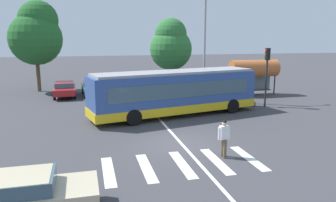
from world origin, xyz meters
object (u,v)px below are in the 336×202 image
parked_car_white (126,87)px  parked_car_blue (152,85)px  pedestrian_crossing_street (224,136)px  parked_car_teal (93,88)px  parked_car_black (181,85)px  twin_arm_street_lamp (205,29)px  parked_car_red (65,88)px  foreground_sedan (19,194)px  background_tree_right (171,45)px  city_transit_bus (175,93)px  traffic_light_far_corner (267,68)px  bus_stop_shelter (254,69)px  background_tree_left (36,33)px

parked_car_white → parked_car_blue: 2.59m
pedestrian_crossing_street → parked_car_blue: 17.51m
parked_car_teal → parked_car_blue: (5.48, 0.11, 0.00)m
parked_car_black → twin_arm_street_lamp: 6.94m
parked_car_red → parked_car_black: 10.81m
foreground_sedan → background_tree_right: (11.26, 25.96, 3.68)m
city_transit_bus → parked_car_blue: city_transit_bus is taller
pedestrian_crossing_street → parked_car_blue: bearing=89.4°
pedestrian_crossing_street → traffic_light_far_corner: traffic_light_far_corner is taller
city_transit_bus → foreground_sedan: city_transit_bus is taller
city_transit_bus → bus_stop_shelter: (9.05, 6.00, 0.83)m
parked_car_black → background_tree_right: (0.38, 5.48, 3.68)m
twin_arm_street_lamp → parked_car_teal: bearing=151.7°
city_transit_bus → pedestrian_crossing_street: bearing=-90.0°
parked_car_blue → bus_stop_shelter: 9.59m
twin_arm_street_lamp → parked_car_white: bearing=143.9°
parked_car_teal → bus_stop_shelter: 14.78m
parked_car_red → parked_car_teal: (2.52, -0.15, 0.00)m
parked_car_black → parked_car_white: bearing=-176.9°
city_transit_bus → parked_car_white: 9.00m
parked_car_black → twin_arm_street_lamp: bearing=-82.4°
parked_car_teal → parked_car_black: same height
parked_car_white → parked_car_black: bearing=3.1°
foreground_sedan → parked_car_teal: (2.60, 20.66, 0.00)m
twin_arm_street_lamp → traffic_light_far_corner: bearing=-39.4°
parked_car_teal → twin_arm_street_lamp: 11.35m
city_transit_bus → background_tree_left: bearing=128.4°
pedestrian_crossing_street → traffic_light_far_corner: 12.19m
foreground_sedan → pedestrian_crossing_street: bearing=22.5°
background_tree_right → city_transit_bus: bearing=-103.1°
pedestrian_crossing_street → parked_car_white: pedestrian_crossing_street is taller
parked_car_red → parked_car_black: bearing=-1.8°
parked_car_black → pedestrian_crossing_street: bearing=-99.9°
city_transit_bus → parked_car_teal: city_transit_bus is taller
parked_car_teal → city_transit_bus: bearing=-59.9°
bus_stop_shelter → background_tree_left: 20.89m
traffic_light_far_corner → twin_arm_street_lamp: size_ratio=0.46×
city_transit_bus → pedestrian_crossing_street: 8.29m
parked_car_blue → traffic_light_far_corner: (7.30, -8.11, 2.26)m
pedestrian_crossing_street → parked_car_red: bearing=114.0°
pedestrian_crossing_street → foreground_sedan: pedestrian_crossing_street is taller
pedestrian_crossing_street → background_tree_left: 24.16m
parked_car_red → parked_car_white: (5.47, -0.62, 0.00)m
foreground_sedan → parked_car_white: bearing=74.6°
foreground_sedan → city_transit_bus: bearing=55.6°
parked_car_teal → parked_car_blue: same height
traffic_light_far_corner → background_tree_left: bearing=146.2°
foreground_sedan → parked_car_red: size_ratio=0.99×
parked_car_red → background_tree_right: 12.85m
parked_car_blue → traffic_light_far_corner: traffic_light_far_corner is taller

